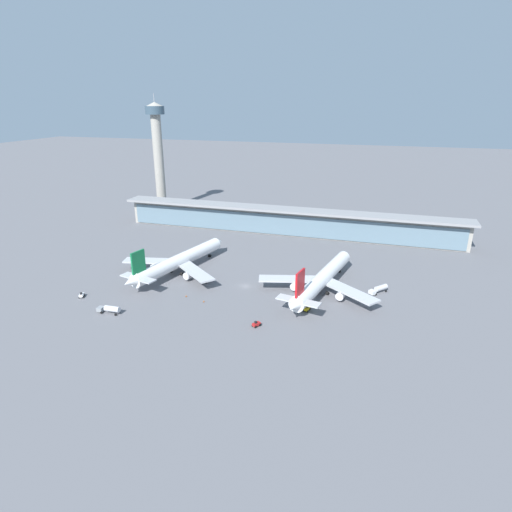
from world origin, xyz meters
TOP-DOWN VIEW (x-y plane):
  - ground_plane at (0.00, 0.00)m, footprint 1200.00×1200.00m
  - airliner_left_stand at (-32.61, 5.17)m, footprint 47.67×63.05m
  - airliner_centre_stand at (30.46, 3.66)m, footprint 48.11×63.41m
  - service_truck_near_nose_grey at (-38.88, -36.29)m, footprint 8.66×2.67m
  - service_truck_under_wing_yellow at (28.00, -14.09)m, footprint 2.32×3.18m
  - service_truck_mid_apron_white at (52.35, 9.19)m, footprint 7.32×7.98m
  - service_truck_by_tail_red at (13.77, -30.13)m, footprint 2.96×3.33m
  - service_truck_on_taxiway_red at (-16.54, -0.54)m, footprint 4.35×6.66m
  - service_truck_at_far_stand_white at (-57.22, -28.05)m, footprint 2.68×3.30m
  - terminal_building at (0.00, 74.33)m, footprint 192.84×12.80m
  - control_tower at (-93.20, 102.24)m, footprint 12.00×12.00m
  - safety_cone_alpha at (-18.81, -16.03)m, footprint 0.62×0.62m
  - safety_cone_bravo at (-10.44, -18.36)m, footprint 0.62×0.62m

SIDE VIEW (x-z plane):
  - ground_plane at x=0.00m, z-range 0.00..0.00m
  - safety_cone_alpha at x=-18.81m, z-range -0.03..0.67m
  - safety_cone_bravo at x=-10.44m, z-range -0.03..0.67m
  - service_truck_on_taxiway_red at x=-16.54m, z-range -0.54..2.16m
  - service_truck_under_wing_yellow at x=28.00m, z-range -0.15..1.90m
  - service_truck_by_tail_red at x=13.77m, z-range -0.15..1.90m
  - service_truck_at_far_stand_white at x=-57.22m, z-range -0.15..1.90m
  - service_truck_near_nose_grey at x=-38.88m, z-range 0.23..3.18m
  - service_truck_mid_apron_white at x=52.35m, z-range 0.23..3.18m
  - airliner_left_stand at x=-32.61m, z-range -3.15..13.85m
  - airliner_centre_stand at x=30.46m, z-range -3.15..13.85m
  - terminal_building at x=0.00m, z-range 0.27..15.47m
  - control_tower at x=-93.20m, z-range 3.35..78.50m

